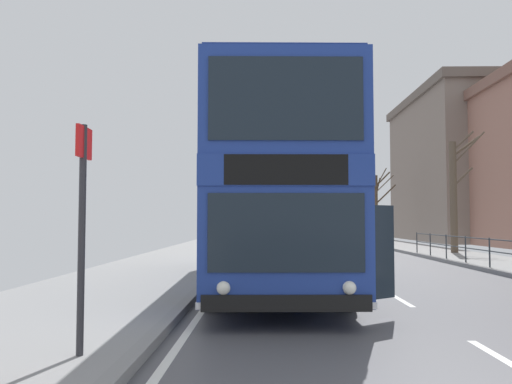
# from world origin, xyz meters

# --- Properties ---
(double_decker_bus_main) EXTENTS (3.55, 11.51, 4.34)m
(double_decker_bus_main) POSITION_xyz_m (-2.66, 9.58, 2.27)
(double_decker_bus_main) COLOR navy
(double_decker_bus_main) RESTS_ON ground
(bus_stop_sign_near) EXTENTS (0.08, 0.44, 2.59)m
(bus_stop_sign_near) POSITION_xyz_m (-4.87, 2.18, 1.74)
(bus_stop_sign_near) COLOR #2D2D33
(bus_stop_sign_near) RESTS_ON ground
(bare_tree_far_00) EXTENTS (2.50, 2.63, 5.87)m
(bare_tree_far_00) POSITION_xyz_m (6.24, 39.09, 3.05)
(bare_tree_far_00) COLOR #4C3D2D
(bare_tree_far_00) RESTS_ON ground
(bare_tree_far_01) EXTENTS (1.67, 1.01, 5.75)m
(bare_tree_far_01) POSITION_xyz_m (6.24, 21.52, 2.97)
(bare_tree_far_01) COLOR brown
(bare_tree_far_01) RESTS_ON ground
(background_building_02) EXTENTS (13.28, 16.95, 12.41)m
(background_building_02) POSITION_xyz_m (16.21, 41.15, 6.23)
(background_building_02) COLOR slate
(background_building_02) RESTS_ON ground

